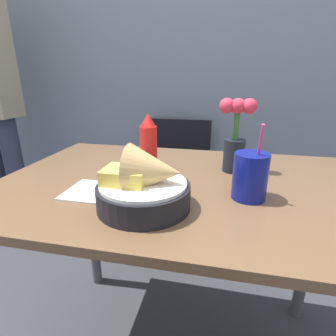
{
  "coord_description": "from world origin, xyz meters",
  "views": [
    {
      "loc": [
        0.12,
        -0.75,
        1.09
      ],
      "look_at": [
        -0.03,
        -0.06,
        0.84
      ],
      "focal_mm": 28.0,
      "sensor_mm": 36.0,
      "label": 1
    }
  ],
  "objects_px": {
    "chair_far_window": "(177,172)",
    "flower_vase": "(235,136)",
    "drink_cup": "(250,178)",
    "food_basket": "(146,186)",
    "ketchup_bottle": "(149,145)"
  },
  "relations": [
    {
      "from": "chair_far_window",
      "to": "ketchup_bottle",
      "type": "xyz_separation_m",
      "value": [
        0.04,
        -0.77,
        0.38
      ]
    },
    {
      "from": "chair_far_window",
      "to": "drink_cup",
      "type": "height_order",
      "value": "drink_cup"
    },
    {
      "from": "flower_vase",
      "to": "drink_cup",
      "type": "bearing_deg",
      "value": -80.02
    },
    {
      "from": "ketchup_bottle",
      "to": "flower_vase",
      "type": "height_order",
      "value": "flower_vase"
    },
    {
      "from": "food_basket",
      "to": "flower_vase",
      "type": "distance_m",
      "value": 0.39
    },
    {
      "from": "chair_far_window",
      "to": "flower_vase",
      "type": "relative_size",
      "value": 3.37
    },
    {
      "from": "chair_far_window",
      "to": "food_basket",
      "type": "bearing_deg",
      "value": -84.21
    },
    {
      "from": "chair_far_window",
      "to": "ketchup_bottle",
      "type": "distance_m",
      "value": 0.86
    },
    {
      "from": "drink_cup",
      "to": "ketchup_bottle",
      "type": "bearing_deg",
      "value": 157.3
    },
    {
      "from": "drink_cup",
      "to": "flower_vase",
      "type": "distance_m",
      "value": 0.22
    },
    {
      "from": "food_basket",
      "to": "ketchup_bottle",
      "type": "relative_size",
      "value": 1.16
    },
    {
      "from": "chair_far_window",
      "to": "food_basket",
      "type": "xyz_separation_m",
      "value": [
        0.1,
        -1.01,
        0.34
      ]
    },
    {
      "from": "chair_far_window",
      "to": "flower_vase",
      "type": "bearing_deg",
      "value": -65.29
    },
    {
      "from": "drink_cup",
      "to": "chair_far_window",
      "type": "bearing_deg",
      "value": 111.5
    },
    {
      "from": "chair_far_window",
      "to": "food_basket",
      "type": "distance_m",
      "value": 1.07
    }
  ]
}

